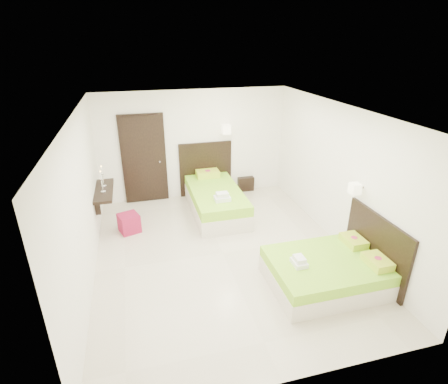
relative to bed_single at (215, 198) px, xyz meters
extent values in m
plane|color=beige|center=(-0.27, -1.75, -0.32)|extent=(5.50, 5.50, 0.00)
cube|color=beige|center=(0.00, -0.08, -0.15)|extent=(1.08, 2.17, 0.35)
cube|color=#7CCC20|center=(0.00, -0.08, 0.13)|extent=(1.07, 2.14, 0.22)
cube|color=black|center=(0.00, 0.97, 0.35)|extent=(1.30, 0.05, 1.35)
cube|color=#C3DC28|center=(0.00, 0.73, 0.32)|extent=(0.54, 0.37, 0.15)
cylinder|color=#CC305D|center=(0.00, 0.73, 0.39)|extent=(0.13, 0.13, 0.00)
cube|color=white|center=(0.00, -0.68, 0.28)|extent=(0.32, 0.24, 0.09)
cube|color=white|center=(0.00, -0.68, 0.37)|extent=(0.24, 0.18, 0.09)
cube|color=white|center=(0.48, 0.82, 1.36)|extent=(0.19, 0.19, 0.22)
cylinder|color=#2D2116|center=(0.48, 0.90, 1.36)|extent=(0.03, 0.16, 0.03)
cube|color=beige|center=(1.09, -3.02, -0.18)|extent=(1.77, 1.33, 0.28)
cube|color=#7CCC20|center=(1.09, -3.02, 0.05)|extent=(1.76, 1.32, 0.18)
cube|color=black|center=(1.95, -3.02, 0.23)|extent=(0.05, 1.51, 1.11)
cube|color=#C3DC28|center=(1.76, -3.33, 0.20)|extent=(0.30, 0.44, 0.12)
cylinder|color=#CC305D|center=(1.76, -3.33, 0.26)|extent=(0.11, 0.11, 0.00)
cube|color=#C3DC28|center=(1.76, -2.71, 0.20)|extent=(0.30, 0.44, 0.12)
cylinder|color=#CC305D|center=(1.76, -2.71, 0.26)|extent=(0.11, 0.11, 0.00)
cube|color=white|center=(0.61, -3.02, 0.17)|extent=(0.20, 0.27, 0.07)
cube|color=white|center=(0.61, -3.02, 0.24)|extent=(0.15, 0.20, 0.07)
cube|color=white|center=(1.80, -2.46, 1.05)|extent=(0.16, 0.16, 0.18)
cylinder|color=#2D2116|center=(1.88, -2.46, 1.05)|extent=(0.16, 0.03, 0.03)
cube|color=black|center=(1.04, 1.03, -0.14)|extent=(0.41, 0.37, 0.36)
cube|color=maroon|center=(-1.92, -0.48, -0.13)|extent=(0.48, 0.48, 0.38)
cube|color=black|center=(-1.47, 0.96, 0.73)|extent=(1.02, 0.06, 2.14)
cube|color=black|center=(-1.47, 0.93, 0.73)|extent=(0.88, 0.04, 2.06)
cylinder|color=silver|center=(-1.12, 0.89, 0.68)|extent=(0.03, 0.10, 0.03)
cube|color=black|center=(-2.34, -0.15, 0.50)|extent=(0.35, 1.20, 0.06)
cube|color=black|center=(-2.46, -0.60, 0.35)|extent=(0.10, 0.04, 0.30)
cube|color=black|center=(-2.46, 0.30, 0.35)|extent=(0.10, 0.04, 0.30)
cylinder|color=silver|center=(-2.34, -0.30, 0.54)|extent=(0.10, 0.10, 0.02)
cylinder|color=silver|center=(-2.34, -0.30, 0.66)|extent=(0.02, 0.02, 0.22)
cone|color=silver|center=(-2.34, -0.30, 0.79)|extent=(0.07, 0.07, 0.04)
cylinder|color=white|center=(-2.34, -0.30, 0.88)|extent=(0.02, 0.02, 0.15)
sphere|color=#FFB23F|center=(-2.34, -0.30, 0.97)|extent=(0.02, 0.02, 0.02)
cylinder|color=silver|center=(-2.34, 0.00, 0.54)|extent=(0.10, 0.10, 0.02)
cylinder|color=silver|center=(-2.34, 0.00, 0.66)|extent=(0.02, 0.02, 0.22)
cone|color=silver|center=(-2.34, 0.00, 0.79)|extent=(0.07, 0.07, 0.04)
cylinder|color=white|center=(-2.34, 0.00, 0.88)|extent=(0.02, 0.02, 0.15)
sphere|color=#FFB23F|center=(-2.34, 0.00, 0.97)|extent=(0.02, 0.02, 0.02)
camera|label=1|loc=(-1.64, -7.03, 3.32)|focal=28.00mm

